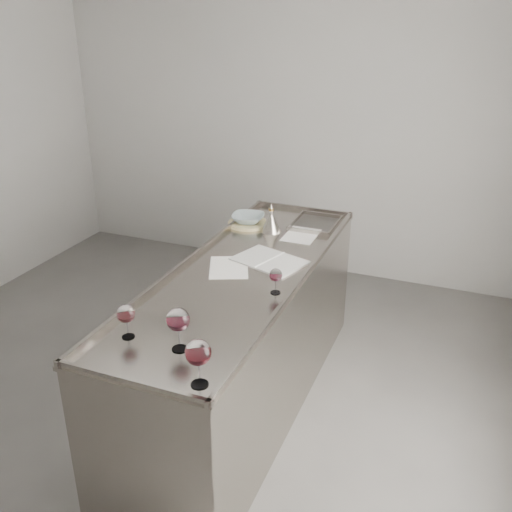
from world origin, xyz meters
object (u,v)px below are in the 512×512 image
at_px(wine_glass_middle, 178,321).
at_px(counter, 243,339).
at_px(wine_glass_left, 126,315).
at_px(wine_glass_right, 198,354).
at_px(wine_funnel, 271,223).
at_px(notebook, 270,261).
at_px(ceramic_bowl, 248,218).
at_px(wine_glass_small, 276,276).

bearing_deg(wine_glass_middle, counter, 93.98).
xyz_separation_m(counter, wine_glass_middle, (0.06, -0.88, 0.62)).
height_order(counter, wine_glass_left, wine_glass_left).
bearing_deg(wine_glass_left, counter, 75.98).
xyz_separation_m(wine_glass_left, wine_glass_right, (0.49, -0.21, 0.03)).
distance_m(counter, wine_glass_middle, 1.07).
bearing_deg(counter, wine_glass_middle, -86.02).
bearing_deg(counter, wine_glass_left, -104.02).
height_order(counter, wine_glass_middle, wine_glass_middle).
distance_m(wine_glass_right, wine_funnel, 1.80).
distance_m(notebook, ceramic_bowl, 0.66).
relative_size(wine_glass_left, notebook, 0.35).
xyz_separation_m(wine_glass_middle, wine_funnel, (-0.14, 1.55, -0.09)).
bearing_deg(ceramic_bowl, wine_funnel, -17.36).
relative_size(wine_glass_middle, notebook, 0.43).
xyz_separation_m(counter, wine_glass_right, (0.27, -1.08, 0.62)).
relative_size(wine_glass_small, notebook, 0.29).
xyz_separation_m(notebook, ceramic_bowl, (-0.37, 0.55, 0.04)).
height_order(notebook, wine_funnel, wine_funnel).
bearing_deg(wine_glass_small, wine_funnel, 112.13).
bearing_deg(counter, wine_glass_right, -76.07).
bearing_deg(wine_funnel, wine_glass_small, -67.87).
xyz_separation_m(wine_glass_right, wine_glass_small, (0.01, 0.90, -0.05)).
relative_size(wine_glass_middle, wine_glass_small, 1.46).
distance_m(wine_glass_left, notebook, 1.12).
distance_m(counter, wine_funnel, 0.87).
bearing_deg(wine_glass_middle, notebook, 88.05).
relative_size(counter, wine_glass_right, 11.27).
bearing_deg(ceramic_bowl, counter, -69.64).
bearing_deg(counter, wine_glass_small, -33.70).
bearing_deg(wine_glass_right, wine_funnel, 101.06).
xyz_separation_m(wine_glass_right, ceramic_bowl, (-0.54, 1.82, -0.10)).
bearing_deg(wine_glass_small, wine_glass_middle, -107.17).
distance_m(wine_glass_right, ceramic_bowl, 1.90).
relative_size(wine_glass_left, wine_glass_small, 1.19).
bearing_deg(ceramic_bowl, wine_glass_right, -73.40).
xyz_separation_m(wine_glass_left, wine_glass_small, (0.49, 0.69, -0.02)).
height_order(counter, wine_glass_right, wine_glass_right).
distance_m(counter, wine_glass_left, 1.08).
bearing_deg(wine_glass_middle, wine_funnel, 95.03).
xyz_separation_m(wine_glass_right, wine_funnel, (-0.34, 1.76, -0.09)).
bearing_deg(wine_glass_small, counter, 146.30).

